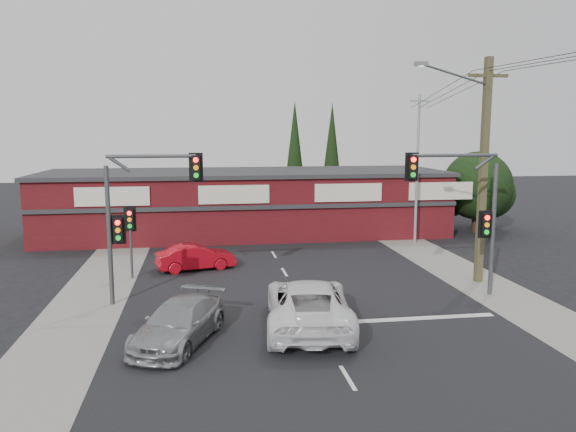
{
  "coord_description": "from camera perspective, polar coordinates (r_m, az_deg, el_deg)",
  "views": [
    {
      "loc": [
        -3.9,
        -20.31,
        6.78
      ],
      "look_at": [
        -0.29,
        3.0,
        3.24
      ],
      "focal_mm": 35.0,
      "sensor_mm": 36.0,
      "label": 1
    }
  ],
  "objects": [
    {
      "name": "road_strip",
      "position": [
        26.49,
        -0.04,
        -6.28
      ],
      "size": [
        14.0,
        70.0,
        0.01
      ],
      "primitive_type": "cube",
      "color": "black",
      "rests_on": "ground"
    },
    {
      "name": "white_suv",
      "position": [
        19.79,
        2.08,
        -8.9
      ],
      "size": [
        3.58,
        6.43,
        1.7
      ],
      "primitive_type": "imported",
      "rotation": [
        0.0,
        0.0,
        3.01
      ],
      "color": "white",
      "rests_on": "ground"
    },
    {
      "name": "pedestal_signal",
      "position": [
        26.88,
        -15.73,
        -1.15
      ],
      "size": [
        0.55,
        0.27,
        3.38
      ],
      "color": "#47494C",
      "rests_on": "ground"
    },
    {
      "name": "utility_pole",
      "position": [
        26.36,
        19.01,
        5.07
      ],
      "size": [
        4.38,
        0.59,
        10.0
      ],
      "color": "brown",
      "rests_on": "ground"
    },
    {
      "name": "conifer_near",
      "position": [
        44.94,
        0.69,
        6.88
      ],
      "size": [
        1.8,
        1.8,
        9.25
      ],
      "color": "#2D2116",
      "rests_on": "ground"
    },
    {
      "name": "steel_pole",
      "position": [
        34.85,
        12.99,
        4.9
      ],
      "size": [
        1.2,
        0.16,
        9.0
      ],
      "color": "gray",
      "rests_on": "ground"
    },
    {
      "name": "traffic_mast_left",
      "position": [
        22.64,
        -15.14,
        1.01
      ],
      "size": [
        3.77,
        0.27,
        5.97
      ],
      "color": "#47494C",
      "rests_on": "ground"
    },
    {
      "name": "tree_cluster",
      "position": [
        40.48,
        18.61,
        2.59
      ],
      "size": [
        5.9,
        5.1,
        5.5
      ],
      "color": "#2D2116",
      "rests_on": "ground"
    },
    {
      "name": "traffic_mast_right",
      "position": [
        24.04,
        17.87,
        1.36
      ],
      "size": [
        3.96,
        0.27,
        5.97
      ],
      "color": "#47494C",
      "rests_on": "ground"
    },
    {
      "name": "conifer_far",
      "position": [
        47.59,
        4.48,
        6.95
      ],
      "size": [
        1.8,
        1.8,
        9.25
      ],
      "color": "#2D2116",
      "rests_on": "ground"
    },
    {
      "name": "silver_suv",
      "position": [
        18.78,
        -11.01,
        -10.59
      ],
      "size": [
        3.51,
        5.02,
        1.35
      ],
      "primitive_type": "imported",
      "rotation": [
        0.0,
        0.0,
        -0.39
      ],
      "color": "#9A9D9F",
      "rests_on": "ground"
    },
    {
      "name": "lane_dashes",
      "position": [
        29.39,
        -0.94,
        -4.77
      ],
      "size": [
        0.12,
        53.66,
        0.01
      ],
      "color": "silver",
      "rests_on": "ground"
    },
    {
      "name": "red_sedan",
      "position": [
        28.25,
        -9.35,
        -4.14
      ],
      "size": [
        4.06,
        2.22,
        1.27
      ],
      "primitive_type": "imported",
      "rotation": [
        0.0,
        0.0,
        1.81
      ],
      "color": "#B80B18",
      "rests_on": "ground"
    },
    {
      "name": "stop_line",
      "position": [
        21.31,
        12.2,
        -10.17
      ],
      "size": [
        6.5,
        0.35,
        0.01
      ],
      "primitive_type": "cube",
      "color": "silver",
      "rests_on": "ground"
    },
    {
      "name": "verge_right",
      "position": [
        28.98,
        16.89,
        -5.34
      ],
      "size": [
        3.0,
        70.0,
        0.02
      ],
      "primitive_type": "cube",
      "color": "gray",
      "rests_on": "ground"
    },
    {
      "name": "power_lines",
      "position": [
        21.83,
        26.6,
        13.61
      ],
      "size": [
        2.01,
        29.0,
        1.22
      ],
      "color": "black",
      "rests_on": "ground"
    },
    {
      "name": "verge_left",
      "position": [
        26.6,
        -18.58,
        -6.66
      ],
      "size": [
        3.0,
        70.0,
        0.02
      ],
      "primitive_type": "cube",
      "color": "gray",
      "rests_on": "ground"
    },
    {
      "name": "shop_building",
      "position": [
        37.69,
        -4.31,
        1.43
      ],
      "size": [
        27.3,
        8.4,
        4.22
      ],
      "color": "#490E13",
      "rests_on": "ground"
    },
    {
      "name": "ground",
      "position": [
        21.76,
        1.99,
        -9.62
      ],
      "size": [
        120.0,
        120.0,
        0.0
      ],
      "primitive_type": "plane",
      "color": "black",
      "rests_on": "ground"
    }
  ]
}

